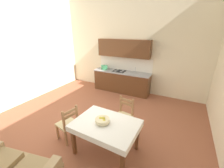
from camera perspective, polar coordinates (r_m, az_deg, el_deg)
The scene contains 8 objects.
ground_plane at distance 4.31m, azimuth -8.09°, elevation -16.55°, with size 6.65×6.43×0.10m, color #99563D.
wall_back at distance 6.09m, azimuth 7.60°, elevation 16.14°, with size 6.65×0.12×4.12m, color beige.
wall_left at distance 5.84m, azimuth -35.66°, elevation 12.31°, with size 0.12×6.43×4.12m, color beige.
kitchen_cabinetry at distance 6.09m, azimuth 4.05°, elevation 4.73°, with size 2.43×0.63×2.20m.
dining_table at distance 3.13m, azimuth -2.44°, elevation -17.24°, with size 1.36×1.01×0.75m.
dining_chair_tv_side at distance 3.70m, azimuth -17.18°, elevation -15.06°, with size 0.50×0.50×0.93m.
dining_chair_kitchen_side at distance 3.84m, azimuth 4.65°, elevation -12.60°, with size 0.48×0.48×0.93m.
fruit_bowl at distance 3.03m, azimuth -3.86°, elevation -14.29°, with size 0.30×0.30×0.12m.
Camera 1 is at (2.05, -2.74, 2.57)m, focal length 22.80 mm.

